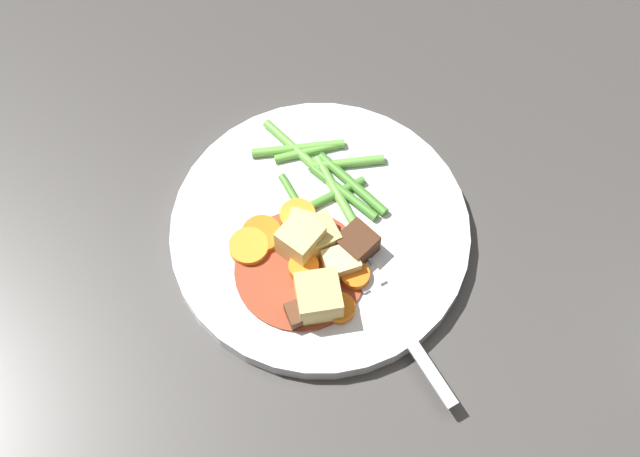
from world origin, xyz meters
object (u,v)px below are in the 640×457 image
carrot_slice_2 (249,247)px  potato_chunk_0 (319,236)px  dinner_plate (320,233)px  potato_chunk_3 (341,263)px  carrot_slice_3 (298,217)px  carrot_slice_0 (339,308)px  carrot_slice_4 (262,235)px  potato_chunk_4 (319,297)px  carrot_slice_5 (304,268)px  potato_chunk_1 (301,241)px  meat_chunk_1 (357,244)px  carrot_slice_1 (355,276)px  fork (389,309)px  meat_chunk_0 (301,313)px  potato_chunk_2 (304,229)px

carrot_slice_2 → potato_chunk_0: 0.06m
dinner_plate → carrot_slice_2: bearing=-66.3°
potato_chunk_3 → carrot_slice_3: bearing=-135.5°
dinner_plate → potato_chunk_3: size_ratio=9.13×
carrot_slice_0 → carrot_slice_2: bearing=-120.4°
dinner_plate → carrot_slice_4: (0.01, -0.05, 0.01)m
potato_chunk_0 → potato_chunk_3: bearing=42.7°
potato_chunk_4 → carrot_slice_5: bearing=-151.6°
carrot_slice_2 → carrot_slice_5: 0.05m
carrot_slice_3 → potato_chunk_4: 0.08m
carrot_slice_0 → potato_chunk_1: 0.06m
potato_chunk_3 → meat_chunk_1: bearing=147.2°
potato_chunk_1 → meat_chunk_1: bearing=95.6°
carrot_slice_1 → fork: size_ratio=0.16×
carrot_slice_0 → potato_chunk_0: size_ratio=0.86×
carrot_slice_1 → meat_chunk_0: bearing=-47.5°
potato_chunk_3 → fork: potato_chunk_3 is taller
potato_chunk_0 → potato_chunk_4: size_ratio=0.83×
potato_chunk_4 → meat_chunk_1: potato_chunk_4 is taller
potato_chunk_1 → carrot_slice_2: bearing=-85.4°
potato_chunk_0 → potato_chunk_1: size_ratio=0.81×
potato_chunk_2 → meat_chunk_1: (0.01, 0.05, 0.00)m
dinner_plate → carrot_slice_5: 0.04m
potato_chunk_3 → fork: bearing=52.1°
carrot_slice_0 → potato_chunk_0: (-0.06, -0.02, 0.01)m
meat_chunk_0 → meat_chunk_1: bearing=147.7°
potato_chunk_3 → meat_chunk_0: bearing=-32.1°
carrot_slice_5 → potato_chunk_0: size_ratio=0.85×
potato_chunk_4 → carrot_slice_3: bearing=-161.5°
dinner_plate → carrot_slice_4: carrot_slice_4 is taller
carrot_slice_1 → carrot_slice_4: size_ratio=0.72×
carrot_slice_3 → carrot_slice_5: bearing=12.1°
carrot_slice_5 → potato_chunk_3: (-0.01, 0.03, 0.00)m
fork → potato_chunk_0: bearing=-131.3°
carrot_slice_0 → carrot_slice_3: bearing=-151.5°
carrot_slice_5 → meat_chunk_1: 0.05m
carrot_slice_1 → carrot_slice_4: carrot_slice_1 is taller
carrot_slice_2 → carrot_slice_3: (-0.03, 0.04, 0.00)m
potato_chunk_0 → dinner_plate: bearing=-176.3°
carrot_slice_2 → potato_chunk_1: size_ratio=0.92×
dinner_plate → potato_chunk_0: 0.02m
carrot_slice_1 → potato_chunk_2: 0.06m
carrot_slice_5 → potato_chunk_4: bearing=28.4°
carrot_slice_3 → potato_chunk_0: 0.03m
carrot_slice_4 → meat_chunk_1: size_ratio=1.18×
carrot_slice_1 → carrot_slice_5: bearing=-92.7°
potato_chunk_1 → potato_chunk_3: (0.01, 0.03, -0.01)m
potato_chunk_0 → potato_chunk_2: size_ratio=1.07×
carrot_slice_0 → carrot_slice_5: (-0.03, -0.03, 0.00)m
potato_chunk_3 → potato_chunk_0: bearing=-137.3°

